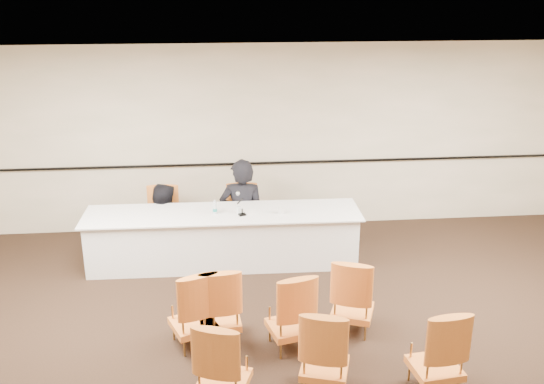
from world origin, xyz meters
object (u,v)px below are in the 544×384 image
Objects in this scene: aud_chair_back_right at (437,348)px; panelist_second at (164,233)px; panelist_main at (243,219)px; aud_chair_front_mid at (290,310)px; coffee_cup at (281,210)px; aud_chair_extra at (219,303)px; panelist_main_chair at (242,217)px; microphone at (242,205)px; drinking_glass at (239,210)px; water_bottle at (215,207)px; aud_chair_front_right at (353,294)px; aud_chair_front_left at (193,307)px; panelist_second_chair at (163,219)px; aud_chair_back_mid at (325,349)px; panel_table at (223,238)px; aud_chair_back_left at (223,362)px.

panelist_second is at bearing 121.56° from aud_chair_back_right.
aud_chair_front_mid is (0.40, -2.78, 0.04)m from panelist_main.
aud_chair_extra is at bearing -115.86° from coffee_cup.
aud_chair_extra is (-0.39, -2.55, 0.00)m from panelist_main_chair.
panelist_main_chair is at bearing 108.31° from aud_chair_back_right.
drinking_glass is at bearing 99.62° from microphone.
aud_chair_front_right is (1.58, -1.90, -0.41)m from water_bottle.
panelist_main_chair is at bearing 53.44° from aud_chair_front_left.
panelist_second_chair and aud_chair_front_mid have the same top height.
aud_chair_back_mid is 1.11m from aud_chair_back_right.
aud_chair_front_right is at bearing -56.69° from drinking_glass.
aud_chair_extra is (-1.55, -0.05, 0.00)m from aud_chair_front_right.
coffee_cup is 1.96m from aud_chair_front_right.
panelist_main_chair is at bearing 127.00° from coffee_cup.
panelist_main reaches higher than drinking_glass.
aud_chair_extra reaches higher than drinking_glass.
panelist_main reaches higher than aud_chair_front_left.
microphone is 2.22m from aud_chair_front_right.
aud_chair_back_mid is at bearing -76.12° from drinking_glass.
panelist_second_chair is at bearing 180.00° from panelist_main_chair.
aud_chair_extra reaches higher than panel_table.
aud_chair_front_left is (0.52, -2.64, 0.23)m from panelist_second.
aud_chair_front_mid is 1.17m from aud_chair_back_left.
aud_chair_back_left is at bearing -93.61° from aud_chair_extra.
aud_chair_front_right is 1.17m from aud_chair_back_mid.
coffee_cup reaches higher than drinking_glass.
microphone is (1.18, -0.72, 0.69)m from panelist_second.
panelist_second is 1.20m from water_bottle.
panelist_main_chair is at bearing 83.81° from aud_chair_front_mid.
aud_chair_front_mid is (1.60, -2.80, 0.23)m from panelist_second.
microphone is 2.58× the size of coffee_cup.
panelist_main is at bearing 53.44° from aud_chair_front_left.
panel_table is 12.83× the size of microphone.
drinking_glass is 2.29m from aud_chair_front_right.
drinking_glass is at bearing 76.04° from aud_chair_extra.
water_bottle is at bearing 150.40° from aud_chair_front_right.
aud_chair_front_mid is at bearing -93.34° from coffee_cup.
aud_chair_front_mid is at bearing 69.18° from aud_chair_back_left.
aud_chair_front_right and aud_chair_back_right have the same top height.
coffee_cup is (0.60, -0.08, 0.01)m from drinking_glass.
panelist_main is at bearing 83.81° from aud_chair_front_mid.
panelist_second is (-1.21, 0.02, -0.19)m from panelist_main.
water_bottle reaches higher than drinking_glass.
panelist_second_chair is 4.71m from aud_chair_back_right.
microphone is 1.49× the size of water_bottle.
panelist_main is (0.31, 0.57, 0.05)m from panel_table.
aud_chair_extra is (-1.04, 0.99, 0.00)m from aud_chair_back_mid.
panelist_second is 3.47m from aud_chair_front_right.
panelist_second reaches higher than coffee_cup.
panel_table is at bearing 116.43° from aud_chair_back_right.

